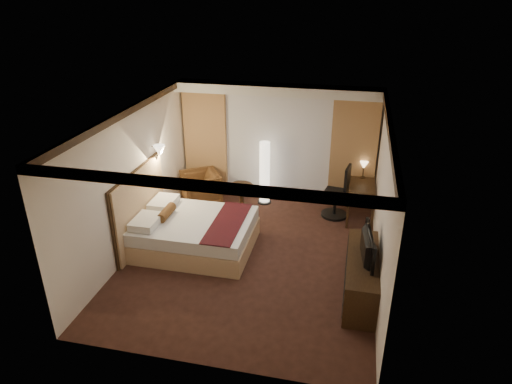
% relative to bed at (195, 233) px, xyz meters
% --- Properties ---
extents(floor, '(4.50, 5.50, 0.01)m').
position_rel_bed_xyz_m(floor, '(1.11, -0.06, -0.32)').
color(floor, black).
rests_on(floor, ground).
extents(ceiling, '(4.50, 5.50, 0.01)m').
position_rel_bed_xyz_m(ceiling, '(1.11, -0.06, 2.38)').
color(ceiling, white).
rests_on(ceiling, back_wall).
extents(back_wall, '(4.50, 0.02, 2.70)m').
position_rel_bed_xyz_m(back_wall, '(1.11, 2.69, 1.03)').
color(back_wall, white).
rests_on(back_wall, floor).
extents(left_wall, '(0.02, 5.50, 2.70)m').
position_rel_bed_xyz_m(left_wall, '(-1.14, -0.06, 1.03)').
color(left_wall, white).
rests_on(left_wall, floor).
extents(right_wall, '(0.02, 5.50, 2.70)m').
position_rel_bed_xyz_m(right_wall, '(3.36, -0.06, 1.03)').
color(right_wall, white).
rests_on(right_wall, floor).
extents(crown_molding, '(4.50, 5.50, 0.12)m').
position_rel_bed_xyz_m(crown_molding, '(1.11, -0.06, 2.32)').
color(crown_molding, black).
rests_on(crown_molding, ceiling).
extents(soffit, '(4.50, 0.50, 0.20)m').
position_rel_bed_xyz_m(soffit, '(1.11, 2.44, 2.28)').
color(soffit, white).
rests_on(soffit, ceiling).
extents(curtain_sheer, '(2.48, 0.04, 2.45)m').
position_rel_bed_xyz_m(curtain_sheer, '(1.11, 2.61, 0.93)').
color(curtain_sheer, silver).
rests_on(curtain_sheer, back_wall).
extents(curtain_left_drape, '(1.00, 0.14, 2.45)m').
position_rel_bed_xyz_m(curtain_left_drape, '(-0.59, 2.55, 0.93)').
color(curtain_left_drape, '#AB7E4E').
rests_on(curtain_left_drape, back_wall).
extents(curtain_right_drape, '(1.00, 0.14, 2.45)m').
position_rel_bed_xyz_m(curtain_right_drape, '(2.81, 2.55, 0.93)').
color(curtain_right_drape, '#AB7E4E').
rests_on(curtain_right_drape, back_wall).
extents(wall_sconce, '(0.24, 0.24, 0.24)m').
position_rel_bed_xyz_m(wall_sconce, '(-0.98, 0.84, 1.30)').
color(wall_sconce, white).
rests_on(wall_sconce, left_wall).
extents(bed, '(2.16, 1.68, 0.63)m').
position_rel_bed_xyz_m(bed, '(0.00, 0.00, 0.00)').
color(bed, white).
rests_on(bed, floor).
extents(headboard, '(0.12, 1.98, 1.50)m').
position_rel_bed_xyz_m(headboard, '(-1.09, -0.00, 0.43)').
color(headboard, tan).
rests_on(headboard, floor).
extents(armchair, '(1.08, 1.09, 0.84)m').
position_rel_bed_xyz_m(armchair, '(-0.54, 1.89, 0.10)').
color(armchair, '#503318').
rests_on(armchair, floor).
extents(side_table, '(0.49, 0.49, 0.54)m').
position_rel_bed_xyz_m(side_table, '(0.43, 1.92, -0.04)').
color(side_table, black).
rests_on(side_table, floor).
extents(floor_lamp, '(0.31, 0.31, 1.49)m').
position_rel_bed_xyz_m(floor_lamp, '(0.89, 2.24, 0.43)').
color(floor_lamp, white).
rests_on(floor_lamp, floor).
extents(desk, '(0.55, 1.18, 0.75)m').
position_rel_bed_xyz_m(desk, '(3.06, 1.97, 0.06)').
color(desk, black).
rests_on(desk, floor).
extents(desk_lamp, '(0.18, 0.18, 0.34)m').
position_rel_bed_xyz_m(desk_lamp, '(3.06, 2.41, 0.60)').
color(desk_lamp, '#FFD899').
rests_on(desk_lamp, desk).
extents(office_chair, '(0.66, 0.66, 1.19)m').
position_rel_bed_xyz_m(office_chair, '(2.52, 1.92, 0.28)').
color(office_chair, black).
rests_on(office_chair, floor).
extents(dresser, '(0.50, 1.81, 0.71)m').
position_rel_bed_xyz_m(dresser, '(3.11, -0.77, 0.04)').
color(dresser, black).
rests_on(dresser, floor).
extents(television, '(0.68, 1.05, 0.13)m').
position_rel_bed_xyz_m(television, '(3.08, -0.77, 0.68)').
color(television, black).
rests_on(television, dresser).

